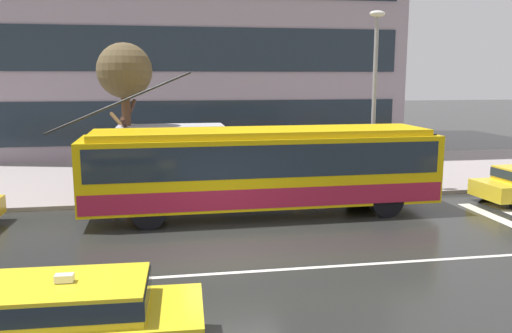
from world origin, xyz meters
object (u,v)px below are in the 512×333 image
Objects in this scene: pedestrian_approaching_curb at (299,160)px; street_tree_bare at (125,75)px; taxi_oncoming_near at (59,317)px; trolleybus at (263,167)px; street_lamp at (375,85)px; pedestrian_at_shelter at (330,147)px; bus_shelter at (171,141)px; pedestrian_walking_past at (110,153)px.

street_tree_bare is (-6.64, -0.01, 3.34)m from pedestrian_approaching_curb.
pedestrian_approaching_curb reaches higher than taxi_oncoming_near.
street_lamp is at bearing 28.39° from trolleybus.
pedestrian_approaching_curb is at bearing 59.88° from taxi_oncoming_near.
pedestrian_approaching_curb is (2.18, 3.78, -0.40)m from trolleybus.
street_tree_bare reaches higher than pedestrian_approaching_curb.
street_lamp reaches higher than street_tree_bare.
street_lamp reaches higher than pedestrian_approaching_curb.
street_lamp is at bearing -25.23° from pedestrian_approaching_curb.
pedestrian_at_shelter is 0.30× the size of street_lamp.
pedestrian_at_shelter is (8.08, 11.57, 0.98)m from taxi_oncoming_near.
pedestrian_at_shelter is at bearing -4.33° from bus_shelter.
trolleybus is at bearing -40.19° from street_tree_bare.
trolleybus is 2.21× the size of street_tree_bare.
taxi_oncoming_near is 14.15m from pedestrian_at_shelter.
street_lamp reaches higher than taxi_oncoming_near.
street_lamp reaches higher than trolleybus.
trolleybus is 2.59× the size of taxi_oncoming_near.
street_lamp reaches higher than pedestrian_at_shelter.
bus_shelter is 2.59m from pedestrian_walking_past.
pedestrian_walking_past reaches higher than pedestrian_approaching_curb.
trolleybus is at bearing -53.67° from bus_shelter.
pedestrian_at_shelter is 2.91m from street_lamp.
trolleybus reaches higher than bus_shelter.
pedestrian_walking_past is 9.99m from street_lamp.
street_lamp is (2.57, -1.21, 2.95)m from pedestrian_approaching_curb.
pedestrian_approaching_curb is at bearing 11.05° from pedestrian_walking_past.
pedestrian_at_shelter is at bearing -2.75° from street_tree_bare.
trolleybus reaches higher than pedestrian_approaching_curb.
trolleybus is at bearing -25.71° from pedestrian_walking_past.
taxi_oncoming_near is at bearing -91.41° from street_tree_bare.
pedestrian_walking_past is at bearing -178.93° from street_lamp.
street_tree_bare is at bearing 88.59° from taxi_oncoming_near.
street_tree_bare reaches higher than pedestrian_at_shelter.
street_lamp is 1.21× the size of street_tree_bare.
trolleybus is 4.75m from pedestrian_at_shelter.
pedestrian_at_shelter is (3.32, 3.40, 0.15)m from trolleybus.
bus_shelter reaches higher than pedestrian_approaching_curb.
pedestrian_at_shelter is 8.28m from street_tree_bare.
street_lamp reaches higher than bus_shelter.
pedestrian_walking_past reaches higher than taxi_oncoming_near.
pedestrian_at_shelter is 8.35m from pedestrian_walking_past.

